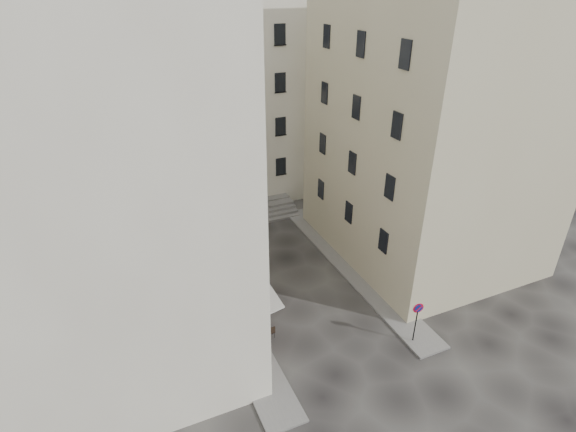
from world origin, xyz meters
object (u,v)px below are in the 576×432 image
no_parking_sign (417,315)px  pedestrian (255,297)px  bistro_table_a (264,333)px  bistro_table_b (260,312)px

no_parking_sign → pedestrian: (-6.99, 6.01, -0.93)m
bistro_table_a → pedestrian: 2.58m
bistro_table_a → pedestrian: pedestrian is taller
no_parking_sign → bistro_table_a: size_ratio=2.35×
no_parking_sign → bistro_table_b: 8.88m
bistro_table_a → bistro_table_b: bearing=77.8°
bistro_table_a → bistro_table_b: bistro_table_b is taller
no_parking_sign → bistro_table_a: bearing=164.3°
bistro_table_b → bistro_table_a: bearing=-102.2°
bistro_table_b → no_parking_sign: bearing=-36.7°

